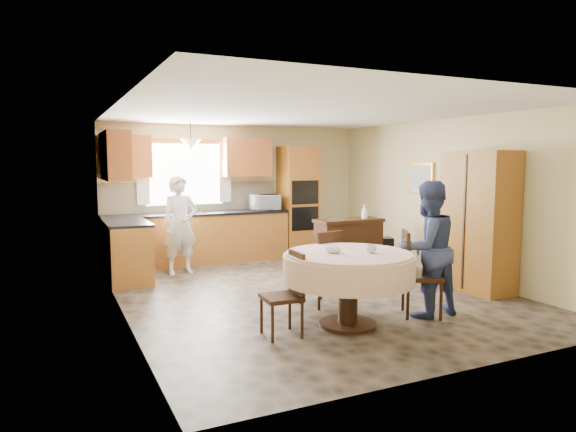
% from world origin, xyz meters
% --- Properties ---
extents(floor, '(5.00, 6.00, 0.01)m').
position_xyz_m(floor, '(0.00, 0.00, 0.00)').
color(floor, brown).
rests_on(floor, ground).
extents(ceiling, '(5.00, 6.00, 0.01)m').
position_xyz_m(ceiling, '(0.00, 0.00, 2.50)').
color(ceiling, white).
rests_on(ceiling, wall_back).
extents(wall_back, '(5.00, 0.02, 2.50)m').
position_xyz_m(wall_back, '(0.00, 3.00, 1.25)').
color(wall_back, '#CABA81').
rests_on(wall_back, floor).
extents(wall_front, '(5.00, 0.02, 2.50)m').
position_xyz_m(wall_front, '(0.00, -3.00, 1.25)').
color(wall_front, '#CABA81').
rests_on(wall_front, floor).
extents(wall_left, '(0.02, 6.00, 2.50)m').
position_xyz_m(wall_left, '(-2.50, 0.00, 1.25)').
color(wall_left, '#CABA81').
rests_on(wall_left, floor).
extents(wall_right, '(0.02, 6.00, 2.50)m').
position_xyz_m(wall_right, '(2.50, 0.00, 1.25)').
color(wall_right, '#CABA81').
rests_on(wall_right, floor).
extents(window, '(1.40, 0.03, 1.10)m').
position_xyz_m(window, '(-1.00, 2.98, 1.60)').
color(window, white).
rests_on(window, wall_back).
extents(curtain_left, '(0.22, 0.02, 1.15)m').
position_xyz_m(curtain_left, '(-1.75, 2.93, 1.65)').
color(curtain_left, white).
rests_on(curtain_left, wall_back).
extents(curtain_right, '(0.22, 0.02, 1.15)m').
position_xyz_m(curtain_right, '(-0.25, 2.93, 1.65)').
color(curtain_right, white).
rests_on(curtain_right, wall_back).
extents(base_cab_back, '(3.30, 0.60, 0.88)m').
position_xyz_m(base_cab_back, '(-0.85, 2.70, 0.44)').
color(base_cab_back, '#AD632E').
rests_on(base_cab_back, floor).
extents(counter_back, '(3.30, 0.64, 0.04)m').
position_xyz_m(counter_back, '(-0.85, 2.70, 0.90)').
color(counter_back, black).
rests_on(counter_back, base_cab_back).
extents(base_cab_left, '(0.60, 1.20, 0.88)m').
position_xyz_m(base_cab_left, '(-2.20, 1.80, 0.44)').
color(base_cab_left, '#AD632E').
rests_on(base_cab_left, floor).
extents(counter_left, '(0.64, 1.20, 0.04)m').
position_xyz_m(counter_left, '(-2.20, 1.80, 0.90)').
color(counter_left, black).
rests_on(counter_left, base_cab_left).
extents(backsplash, '(3.30, 0.02, 0.55)m').
position_xyz_m(backsplash, '(-0.85, 2.99, 1.18)').
color(backsplash, beige).
rests_on(backsplash, wall_back).
extents(wall_cab_left, '(0.85, 0.33, 0.72)m').
position_xyz_m(wall_cab_left, '(-2.05, 2.83, 1.91)').
color(wall_cab_left, '#C46531').
rests_on(wall_cab_left, wall_back).
extents(wall_cab_right, '(0.90, 0.33, 0.72)m').
position_xyz_m(wall_cab_right, '(0.15, 2.83, 1.91)').
color(wall_cab_right, '#C46531').
rests_on(wall_cab_right, wall_back).
extents(wall_cab_side, '(0.33, 1.20, 0.72)m').
position_xyz_m(wall_cab_side, '(-2.33, 1.80, 1.91)').
color(wall_cab_side, '#C46531').
rests_on(wall_cab_side, wall_left).
extents(oven_tower, '(0.66, 0.62, 2.12)m').
position_xyz_m(oven_tower, '(1.15, 2.69, 1.06)').
color(oven_tower, '#AD632E').
rests_on(oven_tower, floor).
extents(oven_upper, '(0.56, 0.01, 0.45)m').
position_xyz_m(oven_upper, '(1.15, 2.38, 1.25)').
color(oven_upper, black).
rests_on(oven_upper, oven_tower).
extents(oven_lower, '(0.56, 0.01, 0.45)m').
position_xyz_m(oven_lower, '(1.15, 2.38, 0.75)').
color(oven_lower, black).
rests_on(oven_lower, oven_tower).
extents(pendant, '(0.36, 0.36, 0.18)m').
position_xyz_m(pendant, '(-1.00, 2.50, 2.12)').
color(pendant, beige).
rests_on(pendant, ceiling).
extents(sideboard, '(1.16, 0.50, 0.82)m').
position_xyz_m(sideboard, '(1.27, 1.01, 0.41)').
color(sideboard, '#351C0E').
rests_on(sideboard, floor).
extents(space_heater, '(0.45, 0.38, 0.53)m').
position_xyz_m(space_heater, '(1.90, 0.97, 0.26)').
color(space_heater, black).
rests_on(space_heater, floor).
extents(cupboard, '(0.52, 1.03, 1.97)m').
position_xyz_m(cupboard, '(2.22, -0.90, 0.99)').
color(cupboard, '#AD632E').
rests_on(cupboard, floor).
extents(dining_table, '(1.45, 1.45, 0.83)m').
position_xyz_m(dining_table, '(-0.29, -1.50, 0.65)').
color(dining_table, '#351C0E').
rests_on(dining_table, floor).
extents(chair_left, '(0.40, 0.40, 0.88)m').
position_xyz_m(chair_left, '(-1.02, -1.49, 0.49)').
color(chair_left, '#351C0E').
rests_on(chair_left, floor).
extents(chair_back, '(0.50, 0.50, 0.97)m').
position_xyz_m(chair_back, '(-0.14, -0.69, 0.53)').
color(chair_back, '#351C0E').
rests_on(chair_back, floor).
extents(chair_right, '(0.60, 0.60, 1.01)m').
position_xyz_m(chair_right, '(0.63, -1.50, 0.56)').
color(chair_right, '#351C0E').
rests_on(chair_right, floor).
extents(framed_picture, '(0.06, 0.62, 0.51)m').
position_xyz_m(framed_picture, '(2.47, 0.66, 1.56)').
color(framed_picture, gold).
rests_on(framed_picture, wall_right).
extents(microwave, '(0.53, 0.36, 0.29)m').
position_xyz_m(microwave, '(0.43, 2.65, 1.07)').
color(microwave, silver).
rests_on(microwave, counter_back).
extents(person_sink, '(0.62, 0.44, 1.60)m').
position_xyz_m(person_sink, '(-1.34, 1.96, 0.80)').
color(person_sink, silver).
rests_on(person_sink, floor).
extents(person_dining, '(0.79, 0.61, 1.60)m').
position_xyz_m(person_dining, '(0.77, -1.55, 0.80)').
color(person_dining, navy).
rests_on(person_dining, floor).
extents(bowl_sideboard, '(0.26, 0.26, 0.06)m').
position_xyz_m(bowl_sideboard, '(1.04, 1.01, 0.85)').
color(bowl_sideboard, '#B2B2B2').
rests_on(bowl_sideboard, sideboard).
extents(bottle_sideboard, '(0.14, 0.14, 0.28)m').
position_xyz_m(bottle_sideboard, '(1.58, 1.01, 0.96)').
color(bottle_sideboard, silver).
rests_on(bottle_sideboard, sideboard).
extents(cup_table, '(0.15, 0.15, 0.09)m').
position_xyz_m(cup_table, '(-0.08, -1.63, 0.87)').
color(cup_table, '#B2B2B2').
rests_on(cup_table, dining_table).
extents(bowl_table, '(0.20, 0.20, 0.06)m').
position_xyz_m(bowl_table, '(-0.46, -1.45, 0.86)').
color(bowl_table, '#B2B2B2').
rests_on(bowl_table, dining_table).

